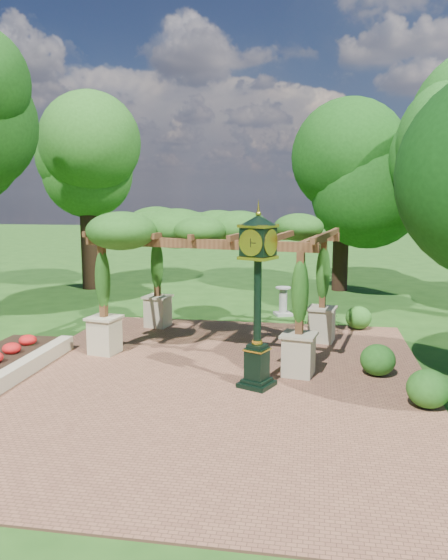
# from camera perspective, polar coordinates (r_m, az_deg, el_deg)

# --- Properties ---
(ground) EXTENTS (120.00, 120.00, 0.00)m
(ground) POSITION_cam_1_polar(r_m,az_deg,el_deg) (12.13, -2.00, -12.20)
(ground) COLOR #1E4714
(ground) RESTS_ON ground
(brick_plaza) EXTENTS (10.00, 12.00, 0.04)m
(brick_plaza) POSITION_cam_1_polar(r_m,az_deg,el_deg) (13.04, -1.11, -10.54)
(brick_plaza) COLOR brown
(brick_plaza) RESTS_ON ground
(border_wall) EXTENTS (0.35, 5.00, 0.40)m
(border_wall) POSITION_cam_1_polar(r_m,az_deg,el_deg) (14.10, -20.45, -8.84)
(border_wall) COLOR #C6B793
(border_wall) RESTS_ON ground
(pedestal_clock) EXTENTS (1.03, 1.03, 3.98)m
(pedestal_clock) POSITION_cam_1_polar(r_m,az_deg,el_deg) (12.10, 3.53, -0.53)
(pedestal_clock) COLOR black
(pedestal_clock) RESTS_ON brick_plaza
(pergola) EXTENTS (6.85, 4.96, 3.94)m
(pergola) POSITION_cam_1_polar(r_m,az_deg,el_deg) (15.18, -0.72, 4.67)
(pergola) COLOR #BEB48D
(pergola) RESTS_ON brick_plaza
(sundial) EXTENTS (0.75, 0.75, 1.04)m
(sundial) POSITION_cam_1_polar(r_m,az_deg,el_deg) (19.89, 6.19, -2.40)
(sundial) COLOR #999991
(sundial) RESTS_ON ground
(shrub_front) EXTENTS (1.17, 1.17, 0.79)m
(shrub_front) POSITION_cam_1_polar(r_m,az_deg,el_deg) (12.13, 20.57, -10.59)
(shrub_front) COLOR #26601B
(shrub_front) RESTS_ON brick_plaza
(shrub_mid) EXTENTS (1.06, 1.06, 0.76)m
(shrub_mid) POSITION_cam_1_polar(r_m,az_deg,el_deg) (13.80, 15.78, -8.04)
(shrub_mid) COLOR #215718
(shrub_mid) RESTS_ON brick_plaza
(shrub_back) EXTENTS (0.97, 0.97, 0.75)m
(shrub_back) POSITION_cam_1_polar(r_m,az_deg,el_deg) (18.19, 13.88, -3.84)
(shrub_back) COLOR #275E1B
(shrub_back) RESTS_ON brick_plaza
(tree_west_far) EXTENTS (4.04, 4.04, 8.91)m
(tree_west_far) POSITION_cam_1_polar(r_m,az_deg,el_deg) (25.84, -14.23, 12.56)
(tree_west_far) COLOR black
(tree_west_far) RESTS_ON ground
(tree_north) EXTENTS (4.83, 4.83, 8.03)m
(tree_north) POSITION_cam_1_polar(r_m,az_deg,el_deg) (25.14, 12.37, 11.44)
(tree_north) COLOR black
(tree_north) RESTS_ON ground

